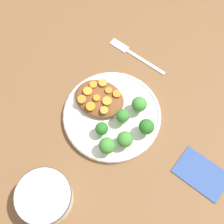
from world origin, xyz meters
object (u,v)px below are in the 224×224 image
at_px(napkin, 202,174).
at_px(fork, 132,53).
at_px(plate, 112,115).
at_px(dip_bowl, 44,197).

bearing_deg(napkin, fork, -39.13).
xyz_separation_m(plate, dip_bowl, (0.04, 0.27, 0.02)).
bearing_deg(fork, dip_bowl, 100.23).
bearing_deg(dip_bowl, fork, -90.80).
relative_size(plate, fork, 1.36).
xyz_separation_m(dip_bowl, fork, (-0.01, -0.48, -0.03)).
distance_m(plate, fork, 0.22).
xyz_separation_m(dip_bowl, napkin, (-0.32, -0.23, -0.03)).
bearing_deg(fork, plate, 111.15).
xyz_separation_m(plate, napkin, (-0.27, 0.04, -0.01)).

